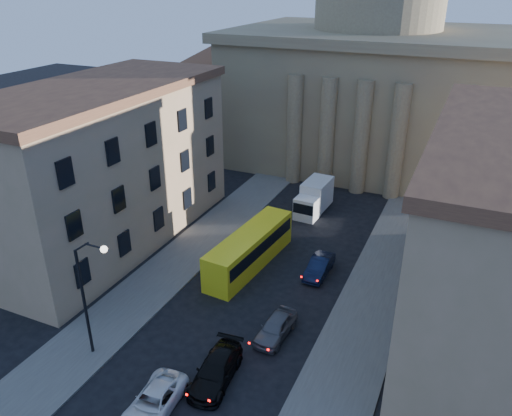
{
  "coord_description": "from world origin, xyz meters",
  "views": [
    {
      "loc": [
        13.42,
        -11.59,
        23.25
      ],
      "look_at": [
        0.45,
        17.27,
        8.41
      ],
      "focal_mm": 35.0,
      "sensor_mm": 36.0,
      "label": 1
    }
  ],
  "objects": [
    {
      "name": "sidewalk_left",
      "position": [
        -8.5,
        18.0,
        0.07
      ],
      "size": [
        5.0,
        60.0,
        0.15
      ],
      "primitive_type": "cube",
      "color": "#504F49",
      "rests_on": "ground"
    },
    {
      "name": "sidewalk_right",
      "position": [
        8.5,
        18.0,
        0.07
      ],
      "size": [
        5.0,
        60.0,
        0.15
      ],
      "primitive_type": "cube",
      "color": "#504F49",
      "rests_on": "ground"
    },
    {
      "name": "church",
      "position": [
        0.0,
        55.47,
        11.88
      ],
      "size": [
        68.02,
        28.76,
        36.6
      ],
      "color": "#78634A",
      "rests_on": "ground"
    },
    {
      "name": "building_left",
      "position": [
        -17.0,
        22.0,
        7.42
      ],
      "size": [
        11.6,
        26.6,
        14.7
      ],
      "color": "tan",
      "rests_on": "ground"
    },
    {
      "name": "building_right",
      "position": [
        17.0,
        22.0,
        7.42
      ],
      "size": [
        11.6,
        26.6,
        14.7
      ],
      "color": "tan",
      "rests_on": "ground"
    },
    {
      "name": "street_lamp",
      "position": [
        -6.97,
        8.0,
        5.29
      ],
      "size": [
        2.62,
        0.44,
        8.83
      ],
      "color": "black",
      "rests_on": "ground"
    },
    {
      "name": "car_left_mid",
      "position": [
        -0.8,
        5.56,
        0.7
      ],
      "size": [
        2.65,
        5.16,
        1.39
      ],
      "primitive_type": "imported",
      "rotation": [
        0.0,
        0.0,
        0.07
      ],
      "color": "white",
      "rests_on": "ground"
    },
    {
      "name": "car_right_mid",
      "position": [
        1.32,
        9.24,
        0.77
      ],
      "size": [
        2.68,
        5.52,
        1.55
      ],
      "primitive_type": "imported",
      "rotation": [
        0.0,
        0.0,
        0.1
      ],
      "color": "black",
      "rests_on": "ground"
    },
    {
      "name": "car_right_far",
      "position": [
        3.14,
        14.68,
        0.76
      ],
      "size": [
        2.04,
        4.56,
        1.52
      ],
      "primitive_type": "imported",
      "rotation": [
        0.0,
        0.0,
        -0.06
      ],
      "color": "#525358",
      "rests_on": "ground"
    },
    {
      "name": "car_right_distant",
      "position": [
        3.47,
        23.68,
        0.74
      ],
      "size": [
        1.62,
        4.51,
        1.48
      ],
      "primitive_type": "imported",
      "rotation": [
        0.0,
        0.0,
        -0.01
      ],
      "color": "black",
      "rests_on": "ground"
    },
    {
      "name": "city_bus",
      "position": [
        -2.53,
        22.62,
        1.71
      ],
      "size": [
        3.58,
        11.46,
        3.18
      ],
      "rotation": [
        0.0,
        0.0,
        -0.09
      ],
      "color": "yellow",
      "rests_on": "ground"
    },
    {
      "name": "box_truck",
      "position": [
        -0.9,
        35.44,
        1.55
      ],
      "size": [
        2.68,
        6.08,
        3.27
      ],
      "rotation": [
        0.0,
        0.0,
        -0.06
      ],
      "color": "silver",
      "rests_on": "ground"
    }
  ]
}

